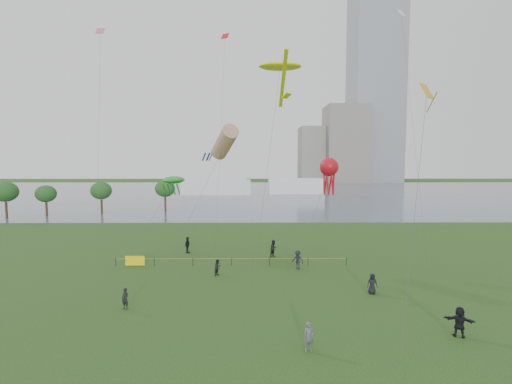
{
  "coord_description": "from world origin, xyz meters",
  "views": [
    {
      "loc": [
        -0.3,
        -24.28,
        10.91
      ],
      "look_at": [
        0.0,
        10.0,
        8.0
      ],
      "focal_mm": 26.0,
      "sensor_mm": 36.0,
      "label": 1
    }
  ],
  "objects_px": {
    "fence": "(172,261)",
    "kite_stingray": "(280,67)",
    "kite_flyer": "(309,337)",
    "kite_octopus": "(329,168)"
  },
  "relations": [
    {
      "from": "kite_flyer",
      "to": "kite_stingray",
      "type": "distance_m",
      "value": 28.8
    },
    {
      "from": "fence",
      "to": "kite_flyer",
      "type": "xyz_separation_m",
      "value": [
        11.56,
        -17.42,
        0.3
      ]
    },
    {
      "from": "kite_flyer",
      "to": "kite_stingray",
      "type": "xyz_separation_m",
      "value": [
        -0.23,
        20.58,
        20.14
      ]
    },
    {
      "from": "fence",
      "to": "kite_octopus",
      "type": "bearing_deg",
      "value": 2.36
    },
    {
      "from": "kite_flyer",
      "to": "kite_octopus",
      "type": "xyz_separation_m",
      "value": [
        4.73,
        18.09,
        9.28
      ]
    },
    {
      "from": "kite_flyer",
      "to": "kite_octopus",
      "type": "distance_m",
      "value": 20.88
    },
    {
      "from": "fence",
      "to": "kite_stingray",
      "type": "xyz_separation_m",
      "value": [
        11.34,
        3.16,
        20.45
      ]
    },
    {
      "from": "fence",
      "to": "kite_flyer",
      "type": "height_order",
      "value": "kite_flyer"
    },
    {
      "from": "kite_stingray",
      "to": "kite_flyer",
      "type": "bearing_deg",
      "value": -84.98
    },
    {
      "from": "fence",
      "to": "kite_octopus",
      "type": "xyz_separation_m",
      "value": [
        16.3,
        0.67,
        9.59
      ]
    }
  ]
}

